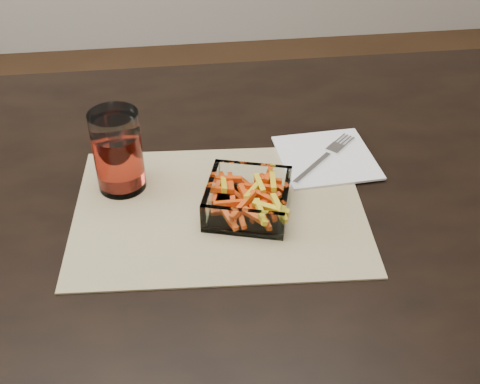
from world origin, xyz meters
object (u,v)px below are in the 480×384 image
at_px(dining_table, 153,231).
at_px(fork, 326,156).
at_px(glass_bowl, 248,200).
at_px(tumbler, 118,154).

height_order(dining_table, fork, fork).
relative_size(glass_bowl, tumbler, 1.13).
bearing_deg(dining_table, tumbler, 160.33).
height_order(glass_bowl, tumbler, tumbler).
relative_size(dining_table, tumbler, 11.78).
distance_m(dining_table, fork, 0.33).
height_order(tumbler, fork, tumbler).
bearing_deg(tumbler, fork, 5.38).
bearing_deg(glass_bowl, tumbler, 155.38).
bearing_deg(glass_bowl, dining_table, 154.14).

